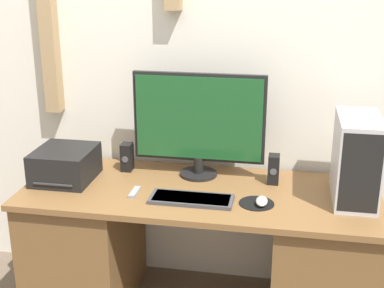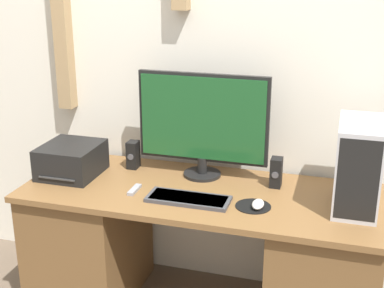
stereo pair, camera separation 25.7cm
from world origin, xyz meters
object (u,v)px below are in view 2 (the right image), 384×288
speaker_left (133,155)px  keyboard (188,199)px  monitor (203,121)px  mouse (258,204)px  remote_control (134,190)px  speaker_right (276,172)px  computer_tower (358,165)px  printer (71,160)px

speaker_left → keyboard: bearing=-38.1°
monitor → mouse: bearing=-42.0°
mouse → remote_control: bearing=178.1°
keyboard → speaker_right: (0.37, 0.29, 0.07)m
monitor → mouse: (0.35, -0.32, -0.28)m
monitor → computer_tower: monitor is taller
speaker_right → remote_control: (-0.66, -0.26, -0.07)m
monitor → speaker_right: bearing=-5.4°
monitor → speaker_right: size_ratio=4.53×
computer_tower → remote_control: computer_tower is taller
computer_tower → printer: computer_tower is taller
keyboard → remote_control: 0.29m
mouse → remote_control: mouse is taller
monitor → remote_control: size_ratio=5.70×
mouse → printer: (-1.02, 0.13, 0.06)m
monitor → printer: (-0.67, -0.18, -0.22)m
printer → speaker_left: bearing=33.4°
mouse → speaker_right: bearing=81.6°
speaker_left → speaker_right: size_ratio=1.00×
computer_tower → speaker_left: (-1.16, 0.16, -0.13)m
keyboard → remote_control: (-0.29, 0.03, -0.00)m
mouse → speaker_right: (0.04, 0.28, 0.05)m
keyboard → computer_tower: (0.75, 0.16, 0.19)m
speaker_left → remote_control: bearing=-66.8°
keyboard → computer_tower: size_ratio=0.98×
printer → remote_control: size_ratio=2.67×
monitor → printer: bearing=-164.6°
keyboard → speaker_right: speaker_right is taller
mouse → monitor: bearing=138.0°
printer → keyboard: bearing=-11.7°
mouse → keyboard: bearing=-178.3°
monitor → speaker_left: size_ratio=4.53×
keyboard → remote_control: keyboard is taller
mouse → speaker_right: speaker_right is taller
computer_tower → remote_control: bearing=-172.9°
printer → mouse: bearing=-7.4°
mouse → speaker_right: size_ratio=0.64×
keyboard → speaker_right: 0.47m
keyboard → printer: bearing=168.3°
speaker_left → printer: bearing=-146.6°
keyboard → speaker_left: speaker_left is taller
speaker_left → speaker_right: bearing=-2.6°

